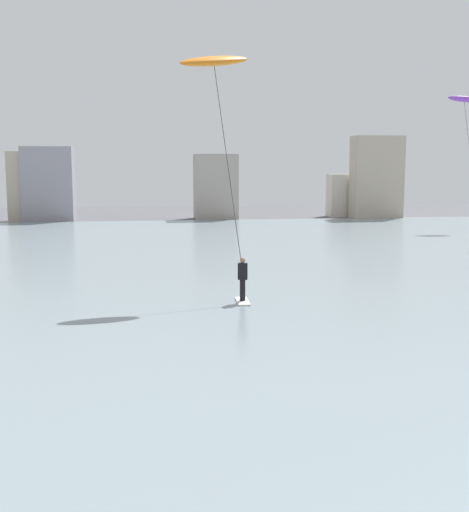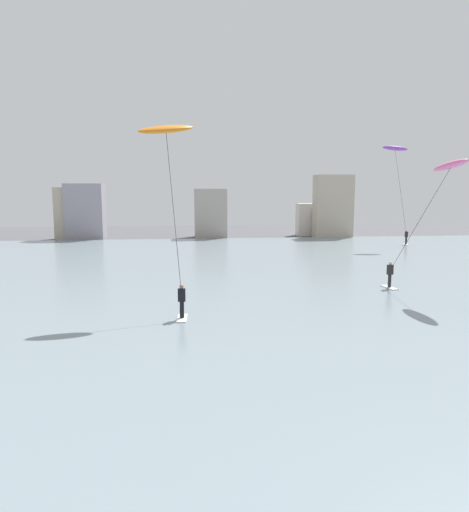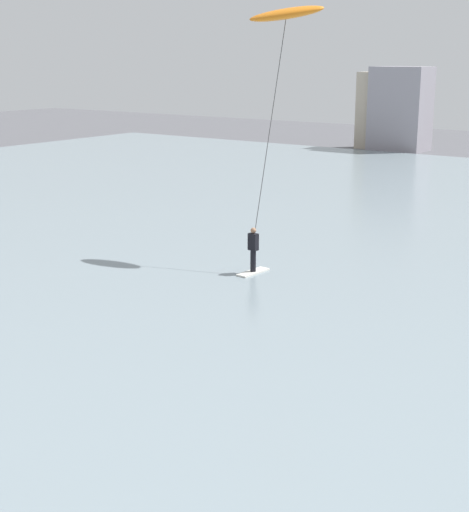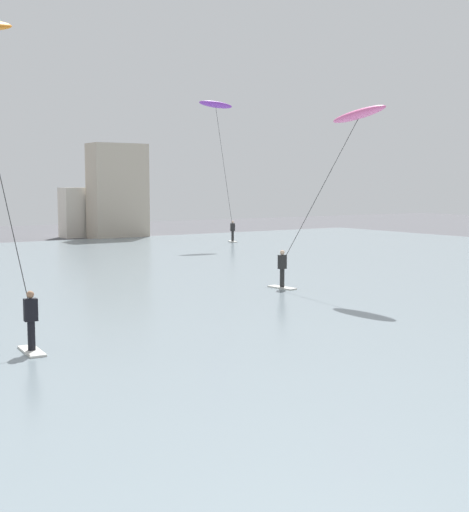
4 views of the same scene
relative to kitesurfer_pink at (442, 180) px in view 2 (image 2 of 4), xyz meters
name	(u,v)px [view 2 (image 2 of 4)]	position (x,y,z in m)	size (l,w,h in m)	color
water_bay	(212,278)	(-12.34, 6.83, -6.53)	(84.00, 52.00, 0.10)	gray
far_shore_buildings	(198,212)	(-12.17, 34.83, -3.26)	(37.13, 4.78, 7.96)	#B7A893
kitesurfer_pink	(442,180)	(0.00, 0.00, 0.00)	(2.92, 4.49, 7.71)	silver
kitesurfer_purple	(397,162)	(8.03, 22.48, 2.39)	(4.24, 2.84, 10.62)	silver
kitesurfer_orange	(168,149)	(-15.03, -0.82, 1.50)	(2.99, 4.49, 9.41)	silver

